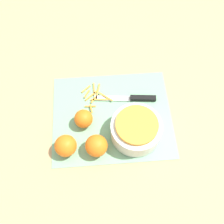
% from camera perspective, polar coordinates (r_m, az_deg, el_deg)
% --- Properties ---
extents(ground_plane, '(4.00, 4.00, 0.00)m').
position_cam_1_polar(ground_plane, '(1.01, -0.00, -0.92)').
color(ground_plane, tan).
extents(cutting_board, '(0.46, 0.38, 0.01)m').
position_cam_1_polar(cutting_board, '(1.01, -0.00, -0.85)').
color(cutting_board, '#75AD84').
rests_on(cutting_board, ground_plane).
extents(bowl_speckled, '(0.18, 0.18, 0.09)m').
position_cam_1_polar(bowl_speckled, '(0.94, 5.25, -3.75)').
color(bowl_speckled, silver).
rests_on(bowl_speckled, cutting_board).
extents(knife, '(0.25, 0.05, 0.02)m').
position_cam_1_polar(knife, '(1.04, 5.24, 3.02)').
color(knife, black).
rests_on(knife, cutting_board).
extents(orange_left, '(0.07, 0.07, 0.07)m').
position_cam_1_polar(orange_left, '(0.97, -6.22, -1.47)').
color(orange_left, orange).
rests_on(orange_left, cutting_board).
extents(orange_right, '(0.08, 0.08, 0.08)m').
position_cam_1_polar(orange_right, '(0.93, -10.06, -7.24)').
color(orange_right, orange).
rests_on(orange_right, cutting_board).
extents(orange_back, '(0.08, 0.08, 0.08)m').
position_cam_1_polar(orange_back, '(0.92, -3.42, -7.33)').
color(orange_back, orange).
rests_on(orange_back, cutting_board).
extents(peel_pile, '(0.12, 0.14, 0.01)m').
position_cam_1_polar(peel_pile, '(1.05, -3.80, 3.46)').
color(peel_pile, gold).
rests_on(peel_pile, cutting_board).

